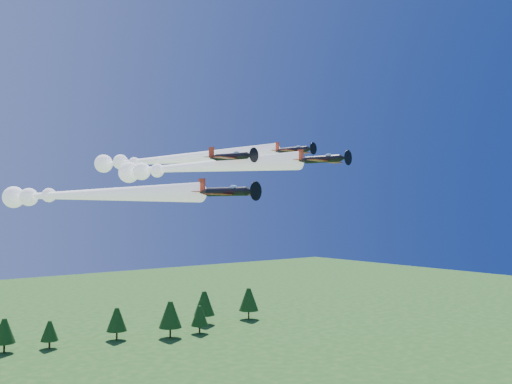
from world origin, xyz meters
TOP-DOWN VIEW (x-y plane):
  - plane_lead at (-2.89, 17.29)m, footprint 15.38×43.83m
  - plane_left at (-17.65, 24.15)m, footprint 19.01×51.03m
  - plane_right at (1.47, 32.37)m, footprint 16.26×51.02m
  - plane_slot at (-2.14, 6.00)m, footprint 7.77×8.61m
  - treeline at (4.88, 108.92)m, footprint 168.41×22.29m

SIDE VIEW (x-z plane):
  - treeline at x=4.88m, z-range 0.99..12.99m
  - plane_left at x=-17.65m, z-range 42.70..46.40m
  - plane_lead at x=-2.89m, z-range 47.19..50.89m
  - plane_slot at x=-2.14m, z-range 48.65..51.37m
  - plane_right at x=1.47m, z-range 49.63..53.33m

